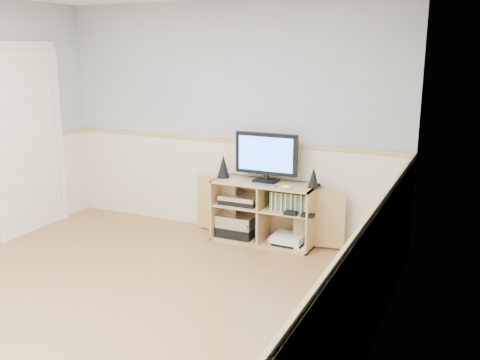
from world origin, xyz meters
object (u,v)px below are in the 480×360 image
at_px(media_cabinet, 266,211).
at_px(game_consoles, 288,239).
at_px(keyboard, 263,185).
at_px(monitor, 266,155).

bearing_deg(media_cabinet, game_consoles, -12.72).
bearing_deg(keyboard, game_consoles, 32.07).
bearing_deg(monitor, media_cabinet, 90.00).
bearing_deg(game_consoles, keyboard, -151.49).
bearing_deg(media_cabinet, keyboard, -76.48).
distance_m(media_cabinet, keyboard, 0.38).
xyz_separation_m(media_cabinet, game_consoles, (0.28, -0.06, -0.26)).
distance_m(monitor, game_consoles, 0.91).
relative_size(monitor, game_consoles, 1.50).
height_order(media_cabinet, game_consoles, media_cabinet).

